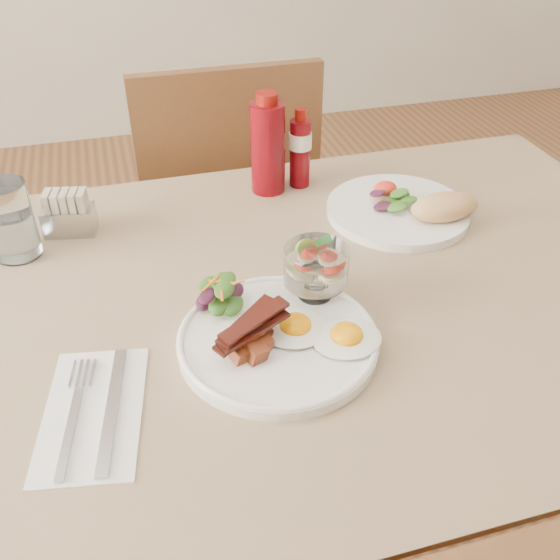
{
  "coord_description": "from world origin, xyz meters",
  "views": [
    {
      "loc": [
        -0.25,
        -0.73,
        1.34
      ],
      "look_at": [
        -0.05,
        -0.05,
        0.82
      ],
      "focal_mm": 40.0,
      "sensor_mm": 36.0,
      "label": 1
    }
  ],
  "objects_px": {
    "second_plate": "(409,208)",
    "sugar_caddy": "(69,215)",
    "table": "(303,333)",
    "chair_far": "(225,211)",
    "ketchup_bottle": "(268,146)",
    "hot_sauce_bottle": "(300,149)",
    "fruit_cup": "(316,265)",
    "main_plate": "(278,341)",
    "water_glass": "(12,225)"
  },
  "relations": [
    {
      "from": "ketchup_bottle",
      "to": "fruit_cup",
      "type": "bearing_deg",
      "value": -94.04
    },
    {
      "from": "second_plate",
      "to": "ketchup_bottle",
      "type": "relative_size",
      "value": 1.35
    },
    {
      "from": "fruit_cup",
      "to": "second_plate",
      "type": "relative_size",
      "value": 0.37
    },
    {
      "from": "table",
      "to": "water_glass",
      "type": "bearing_deg",
      "value": 152.16
    },
    {
      "from": "sugar_caddy",
      "to": "water_glass",
      "type": "xyz_separation_m",
      "value": [
        -0.09,
        -0.05,
        0.02
      ]
    },
    {
      "from": "second_plate",
      "to": "ketchup_bottle",
      "type": "xyz_separation_m",
      "value": [
        -0.22,
        0.17,
        0.07
      ]
    },
    {
      "from": "table",
      "to": "hot_sauce_bottle",
      "type": "relative_size",
      "value": 8.44
    },
    {
      "from": "second_plate",
      "to": "hot_sauce_bottle",
      "type": "xyz_separation_m",
      "value": [
        -0.16,
        0.18,
        0.06
      ]
    },
    {
      "from": "fruit_cup",
      "to": "second_plate",
      "type": "height_order",
      "value": "fruit_cup"
    },
    {
      "from": "table",
      "to": "second_plate",
      "type": "bearing_deg",
      "value": 32.86
    },
    {
      "from": "table",
      "to": "water_glass",
      "type": "height_order",
      "value": "water_glass"
    },
    {
      "from": "table",
      "to": "hot_sauce_bottle",
      "type": "xyz_separation_m",
      "value": [
        0.1,
        0.34,
        0.17
      ]
    },
    {
      "from": "main_plate",
      "to": "fruit_cup",
      "type": "relative_size",
      "value": 2.9
    },
    {
      "from": "table",
      "to": "water_glass",
      "type": "distance_m",
      "value": 0.51
    },
    {
      "from": "hot_sauce_bottle",
      "to": "water_glass",
      "type": "distance_m",
      "value": 0.54
    },
    {
      "from": "ketchup_bottle",
      "to": "sugar_caddy",
      "type": "relative_size",
      "value": 2.05
    },
    {
      "from": "chair_far",
      "to": "sugar_caddy",
      "type": "xyz_separation_m",
      "value": [
        -0.35,
        -0.39,
        0.26
      ]
    },
    {
      "from": "second_plate",
      "to": "sugar_caddy",
      "type": "xyz_separation_m",
      "value": [
        -0.6,
        0.11,
        0.02
      ]
    },
    {
      "from": "chair_far",
      "to": "water_glass",
      "type": "bearing_deg",
      "value": -134.76
    },
    {
      "from": "fruit_cup",
      "to": "water_glass",
      "type": "height_order",
      "value": "water_glass"
    },
    {
      "from": "sugar_caddy",
      "to": "second_plate",
      "type": "bearing_deg",
      "value": 0.74
    },
    {
      "from": "main_plate",
      "to": "sugar_caddy",
      "type": "relative_size",
      "value": 2.94
    },
    {
      "from": "water_glass",
      "to": "sugar_caddy",
      "type": "bearing_deg",
      "value": 28.96
    },
    {
      "from": "water_glass",
      "to": "hot_sauce_bottle",
      "type": "bearing_deg",
      "value": 11.81
    },
    {
      "from": "ketchup_bottle",
      "to": "hot_sauce_bottle",
      "type": "relative_size",
      "value": 1.24
    },
    {
      "from": "table",
      "to": "sugar_caddy",
      "type": "height_order",
      "value": "sugar_caddy"
    },
    {
      "from": "chair_far",
      "to": "table",
      "type": "bearing_deg",
      "value": -90.0
    },
    {
      "from": "table",
      "to": "water_glass",
      "type": "xyz_separation_m",
      "value": [
        -0.43,
        0.23,
        0.15
      ]
    },
    {
      "from": "main_plate",
      "to": "ketchup_bottle",
      "type": "distance_m",
      "value": 0.47
    },
    {
      "from": "fruit_cup",
      "to": "ketchup_bottle",
      "type": "height_order",
      "value": "ketchup_bottle"
    },
    {
      "from": "table",
      "to": "ketchup_bottle",
      "type": "distance_m",
      "value": 0.38
    },
    {
      "from": "ketchup_bottle",
      "to": "hot_sauce_bottle",
      "type": "height_order",
      "value": "ketchup_bottle"
    },
    {
      "from": "main_plate",
      "to": "water_glass",
      "type": "relative_size",
      "value": 2.14
    },
    {
      "from": "sugar_caddy",
      "to": "fruit_cup",
      "type": "bearing_deg",
      "value": -29.98
    },
    {
      "from": "ketchup_bottle",
      "to": "water_glass",
      "type": "distance_m",
      "value": 0.48
    },
    {
      "from": "second_plate",
      "to": "table",
      "type": "bearing_deg",
      "value": -147.14
    },
    {
      "from": "fruit_cup",
      "to": "ketchup_bottle",
      "type": "relative_size",
      "value": 0.49
    },
    {
      "from": "hot_sauce_bottle",
      "to": "sugar_caddy",
      "type": "height_order",
      "value": "hot_sauce_bottle"
    },
    {
      "from": "chair_far",
      "to": "fruit_cup",
      "type": "height_order",
      "value": "chair_far"
    },
    {
      "from": "chair_far",
      "to": "ketchup_bottle",
      "type": "bearing_deg",
      "value": -84.53
    },
    {
      "from": "fruit_cup",
      "to": "water_glass",
      "type": "bearing_deg",
      "value": 149.05
    },
    {
      "from": "fruit_cup",
      "to": "sugar_caddy",
      "type": "xyz_separation_m",
      "value": [
        -0.35,
        0.31,
        -0.03
      ]
    },
    {
      "from": "chair_far",
      "to": "sugar_caddy",
      "type": "height_order",
      "value": "chair_far"
    },
    {
      "from": "main_plate",
      "to": "fruit_cup",
      "type": "distance_m",
      "value": 0.13
    },
    {
      "from": "water_glass",
      "to": "ketchup_bottle",
      "type": "bearing_deg",
      "value": 13.04
    },
    {
      "from": "table",
      "to": "main_plate",
      "type": "height_order",
      "value": "main_plate"
    },
    {
      "from": "hot_sauce_bottle",
      "to": "sugar_caddy",
      "type": "distance_m",
      "value": 0.45
    },
    {
      "from": "main_plate",
      "to": "ketchup_bottle",
      "type": "height_order",
      "value": "ketchup_bottle"
    },
    {
      "from": "fruit_cup",
      "to": "second_plate",
      "type": "distance_m",
      "value": 0.32
    },
    {
      "from": "chair_far",
      "to": "hot_sauce_bottle",
      "type": "height_order",
      "value": "chair_far"
    }
  ]
}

